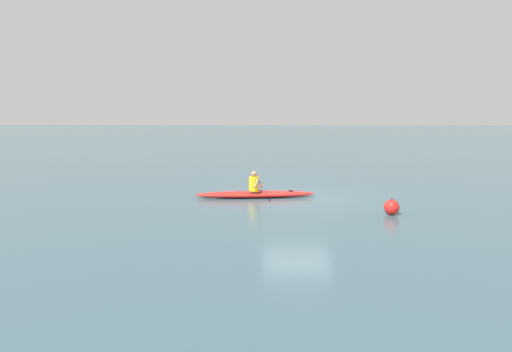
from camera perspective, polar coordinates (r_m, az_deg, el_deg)
name	(u,v)px	position (r m, az deg, el deg)	size (l,w,h in m)	color
ground_plane	(297,198)	(16.64, 5.24, -2.83)	(160.00, 160.00, 0.00)	#334C56
kayak	(255,194)	(16.70, -0.09, -2.31)	(4.46, 1.15, 0.24)	red
kayaker	(254,183)	(16.63, -0.21, -0.85)	(0.53, 2.34, 0.74)	yellow
mooring_buoy_channel_marker	(392,207)	(14.60, 16.74, -3.79)	(0.47, 0.47, 0.51)	red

